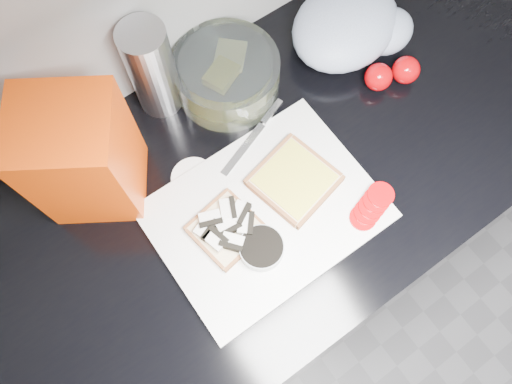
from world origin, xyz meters
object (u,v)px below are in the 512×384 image
Objects in this scene: cutting_board at (265,213)px; bread_bag at (83,158)px; steel_canister at (152,70)px; glass_bowl at (227,76)px.

bread_bag reaches higher than cutting_board.
cutting_board is 1.94× the size of steel_canister.
glass_bowl is at bearing 40.29° from bread_bag.
bread_bag is at bearing 133.96° from cutting_board.
bread_bag reaches higher than glass_bowl.
cutting_board is 1.60× the size of bread_bag.
cutting_board is at bearing -13.30° from bread_bag.
steel_canister reaches higher than cutting_board.
cutting_board is 0.33m from bread_bag.
steel_canister is at bearing 156.59° from glass_bowl.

